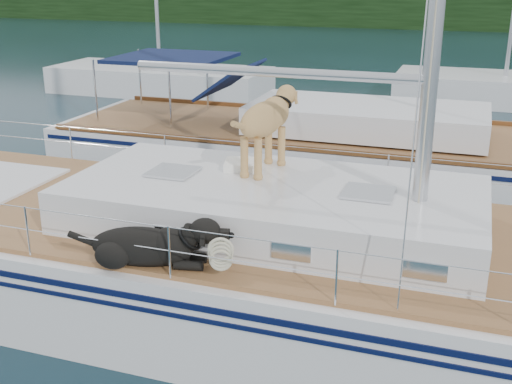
% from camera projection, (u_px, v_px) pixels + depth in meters
% --- Properties ---
extents(ground, '(120.00, 120.00, 0.00)m').
position_uv_depth(ground, '(217.00, 301.00, 8.92)').
color(ground, black).
rests_on(ground, ground).
extents(shore_bank, '(92.00, 1.00, 1.20)m').
position_uv_depth(shore_bank, '(442.00, 20.00, 49.96)').
color(shore_bank, '#595147').
rests_on(shore_bank, ground).
extents(main_sailboat, '(12.00, 3.85, 14.01)m').
position_uv_depth(main_sailboat, '(223.00, 257.00, 8.66)').
color(main_sailboat, white).
rests_on(main_sailboat, ground).
extents(neighbor_sailboat, '(11.00, 3.50, 13.30)m').
position_uv_depth(neighbor_sailboat, '(315.00, 152.00, 13.84)').
color(neighbor_sailboat, white).
rests_on(neighbor_sailboat, ground).
extents(bg_boat_west, '(8.00, 3.00, 11.65)m').
position_uv_depth(bg_boat_west, '(160.00, 81.00, 23.72)').
color(bg_boat_west, white).
rests_on(bg_boat_west, ground).
extents(bg_boat_center, '(7.20, 3.00, 11.65)m').
position_uv_depth(bg_boat_center, '(504.00, 90.00, 21.82)').
color(bg_boat_center, white).
rests_on(bg_boat_center, ground).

